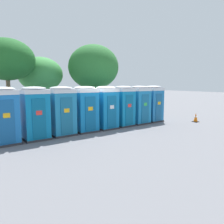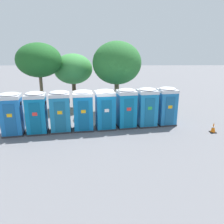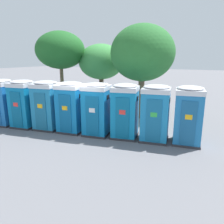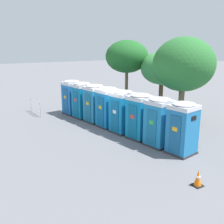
% 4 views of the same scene
% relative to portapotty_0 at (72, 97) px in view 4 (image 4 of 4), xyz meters
% --- Properties ---
extents(ground_plane, '(120.00, 120.00, 0.00)m').
position_rel_portapotty_0_xyz_m(ground_plane, '(4.72, 1.17, -1.28)').
color(ground_plane, slate).
extents(portapotty_0, '(1.38, 1.41, 2.54)m').
position_rel_portapotty_0_xyz_m(portapotty_0, '(0.00, 0.00, 0.00)').
color(portapotty_0, '#2D2D33').
rests_on(portapotty_0, ground).
extents(portapotty_1, '(1.35, 1.36, 2.54)m').
position_rel_portapotty_0_xyz_m(portapotty_1, '(1.37, 0.25, -0.00)').
color(portapotty_1, '#2D2D33').
rests_on(portapotty_1, ground).
extents(portapotty_2, '(1.41, 1.39, 2.54)m').
position_rel_portapotty_0_xyz_m(portapotty_2, '(2.72, 0.53, -0.00)').
color(portapotty_2, '#2D2D33').
rests_on(portapotty_2, ground).
extents(portapotty_3, '(1.37, 1.36, 2.54)m').
position_rel_portapotty_0_xyz_m(portapotty_3, '(4.09, 0.76, -0.00)').
color(portapotty_3, '#2D2D33').
rests_on(portapotty_3, ground).
extents(portapotty_4, '(1.39, 1.39, 2.54)m').
position_rel_portapotty_0_xyz_m(portapotty_4, '(5.47, 0.96, -0.00)').
color(portapotty_4, '#2D2D33').
rests_on(portapotty_4, ground).
extents(portapotty_5, '(1.38, 1.41, 2.54)m').
position_rel_portapotty_0_xyz_m(portapotty_5, '(6.82, 1.25, 0.00)').
color(portapotty_5, '#2D2D33').
rests_on(portapotty_5, ground).
extents(portapotty_6, '(1.40, 1.38, 2.54)m').
position_rel_portapotty_0_xyz_m(portapotty_6, '(8.19, 1.47, -0.00)').
color(portapotty_6, '#2D2D33').
rests_on(portapotty_6, ground).
extents(portapotty_7, '(1.35, 1.38, 2.54)m').
position_rel_portapotty_0_xyz_m(portapotty_7, '(9.55, 1.75, -0.00)').
color(portapotty_7, '#2D2D33').
rests_on(portapotty_7, ground).
extents(street_tree_0, '(3.37, 3.37, 5.43)m').
position_rel_portapotty_0_xyz_m(street_tree_0, '(0.46, 4.55, 2.85)').
color(street_tree_0, brown).
rests_on(street_tree_0, ground).
extents(street_tree_1, '(3.75, 3.75, 5.56)m').
position_rel_portapotty_0_xyz_m(street_tree_1, '(6.33, 4.81, 2.62)').
color(street_tree_1, brown).
rests_on(street_tree_1, ground).
extents(street_tree_2, '(3.22, 3.22, 4.61)m').
position_rel_portapotty_0_xyz_m(street_tree_2, '(2.72, 6.25, 2.05)').
color(street_tree_2, '#4C3826').
rests_on(street_tree_2, ground).
extents(traffic_cone, '(0.36, 0.36, 0.64)m').
position_rel_portapotty_0_xyz_m(traffic_cone, '(12.08, 0.11, -0.97)').
color(traffic_cone, black).
rests_on(traffic_cone, ground).
extents(event_barrier, '(2.05, 0.22, 1.05)m').
position_rel_portapotty_0_xyz_m(event_barrier, '(-1.33, -2.40, -0.72)').
color(event_barrier, '#B7B7BC').
rests_on(event_barrier, ground).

